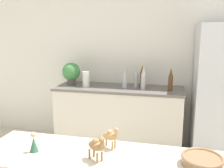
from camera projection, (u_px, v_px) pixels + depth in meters
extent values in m
cube|color=white|center=(147.00, 59.00, 3.69)|extent=(8.00, 0.06, 2.55)
cube|color=silver|center=(119.00, 119.00, 3.62)|extent=(1.77, 0.60, 0.87)
cube|color=#66605B|center=(119.00, 88.00, 3.53)|extent=(1.80, 0.63, 0.03)
cube|color=beige|center=(119.00, 161.00, 1.44)|extent=(1.70, 0.46, 0.03)
cylinder|color=#595451|center=(72.00, 81.00, 3.70)|extent=(0.12, 0.12, 0.10)
sphere|color=#478E4C|center=(71.00, 72.00, 3.67)|extent=(0.27, 0.27, 0.27)
cylinder|color=white|center=(86.00, 79.00, 3.54)|extent=(0.10, 0.10, 0.22)
cylinder|color=brown|center=(142.00, 80.00, 3.51)|extent=(0.08, 0.08, 0.20)
cone|color=brown|center=(143.00, 69.00, 3.48)|extent=(0.07, 0.07, 0.11)
cylinder|color=gold|center=(143.00, 65.00, 3.46)|extent=(0.03, 0.03, 0.01)
cylinder|color=#B2B7BC|center=(136.00, 81.00, 3.52)|extent=(0.06, 0.06, 0.18)
cone|color=#B2B7BC|center=(136.00, 71.00, 3.49)|extent=(0.06, 0.06, 0.10)
cylinder|color=gold|center=(136.00, 67.00, 3.48)|extent=(0.02, 0.02, 0.01)
cylinder|color=brown|center=(170.00, 84.00, 3.29)|extent=(0.06, 0.06, 0.19)
cone|color=brown|center=(171.00, 73.00, 3.26)|extent=(0.06, 0.06, 0.11)
cylinder|color=gold|center=(171.00, 68.00, 3.25)|extent=(0.02, 0.02, 0.01)
cylinder|color=#B2B7BC|center=(144.00, 82.00, 3.37)|extent=(0.07, 0.07, 0.20)
cone|color=#B2B7BC|center=(144.00, 71.00, 3.34)|extent=(0.07, 0.07, 0.11)
cylinder|color=gold|center=(144.00, 66.00, 3.32)|extent=(0.02, 0.02, 0.01)
cylinder|color=#B2B7BC|center=(125.00, 82.00, 3.45)|extent=(0.07, 0.07, 0.17)
cone|color=#B2B7BC|center=(125.00, 73.00, 3.43)|extent=(0.07, 0.07, 0.09)
cylinder|color=gold|center=(125.00, 69.00, 3.42)|extent=(0.02, 0.02, 0.01)
cylinder|color=#8C6647|center=(202.00, 162.00, 1.35)|extent=(0.21, 0.21, 0.05)
torus|color=#8C6647|center=(202.00, 157.00, 1.34)|extent=(0.23, 0.23, 0.02)
ellipsoid|color=olive|center=(95.00, 146.00, 1.40)|extent=(0.12, 0.11, 0.06)
sphere|color=olive|center=(95.00, 142.00, 1.40)|extent=(0.04, 0.04, 0.04)
cylinder|color=olive|center=(102.00, 144.00, 1.36)|extent=(0.02, 0.02, 0.05)
sphere|color=olive|center=(102.00, 140.00, 1.35)|extent=(0.03, 0.03, 0.03)
cylinder|color=olive|center=(102.00, 156.00, 1.40)|extent=(0.01, 0.01, 0.06)
cylinder|color=olive|center=(97.00, 158.00, 1.38)|extent=(0.01, 0.01, 0.06)
cylinder|color=olive|center=(94.00, 152.00, 1.45)|extent=(0.01, 0.01, 0.06)
cylinder|color=olive|center=(89.00, 154.00, 1.43)|extent=(0.01, 0.01, 0.06)
ellipsoid|color=tan|center=(109.00, 136.00, 1.55)|extent=(0.11, 0.08, 0.05)
sphere|color=tan|center=(109.00, 132.00, 1.55)|extent=(0.04, 0.04, 0.04)
cylinder|color=tan|center=(116.00, 134.00, 1.52)|extent=(0.02, 0.02, 0.05)
sphere|color=tan|center=(116.00, 130.00, 1.51)|extent=(0.03, 0.03, 0.03)
cylinder|color=tan|center=(115.00, 144.00, 1.56)|extent=(0.01, 0.01, 0.06)
cylinder|color=tan|center=(112.00, 146.00, 1.53)|extent=(0.01, 0.01, 0.06)
cylinder|color=tan|center=(106.00, 142.00, 1.59)|extent=(0.01, 0.01, 0.06)
cylinder|color=tan|center=(104.00, 144.00, 1.57)|extent=(0.01, 0.01, 0.06)
cone|color=#33664C|center=(34.00, 144.00, 1.51)|extent=(0.05, 0.05, 0.09)
sphere|color=tan|center=(33.00, 135.00, 1.50)|extent=(0.03, 0.03, 0.03)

